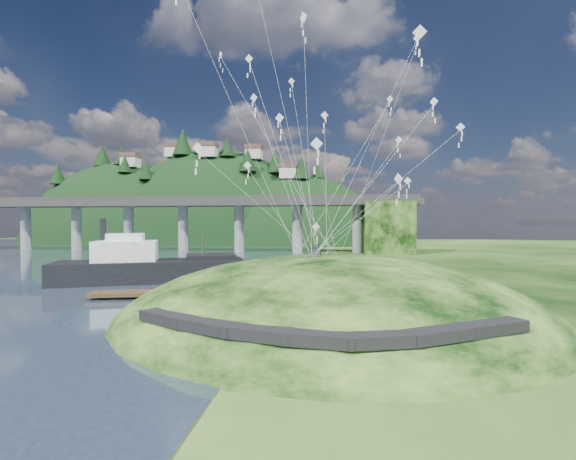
# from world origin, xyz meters

# --- Properties ---
(ground) EXTENTS (320.00, 320.00, 0.00)m
(ground) POSITION_xyz_m (0.00, 0.00, 0.00)
(ground) COLOR black
(ground) RESTS_ON ground
(grass_hill) EXTENTS (36.00, 32.00, 13.00)m
(grass_hill) POSITION_xyz_m (8.00, 2.00, -1.50)
(grass_hill) COLOR black
(grass_hill) RESTS_ON ground
(footpath) EXTENTS (22.29, 5.84, 0.83)m
(footpath) POSITION_xyz_m (7.46, -9.74, 2.08)
(footpath) COLOR black
(footpath) RESTS_ON ground
(bridge) EXTENTS (160.00, 11.00, 15.00)m
(bridge) POSITION_xyz_m (-26.46, 70.07, 9.70)
(bridge) COLOR #2D2B2B
(bridge) RESTS_ON ground
(far_ridge) EXTENTS (153.00, 70.00, 94.50)m
(far_ridge) POSITION_xyz_m (-43.58, 122.17, -7.44)
(far_ridge) COLOR black
(far_ridge) RESTS_ON ground
(work_barge) EXTENTS (24.34, 14.45, 8.26)m
(work_barge) POSITION_xyz_m (-15.63, 17.78, 2.07)
(work_barge) COLOR black
(work_barge) RESTS_ON ground
(wooden_dock) EXTENTS (15.14, 5.87, 1.07)m
(wooden_dock) POSITION_xyz_m (-8.84, 7.97, 0.47)
(wooden_dock) COLOR #3A2817
(wooden_dock) RESTS_ON ground
(kite_flyers) EXTENTS (1.14, 3.55, 1.88)m
(kite_flyers) POSITION_xyz_m (6.83, 2.75, 5.89)
(kite_flyers) COLOR #292936
(kite_flyers) RESTS_ON ground
(kite_swarm) EXTENTS (20.93, 17.41, 21.39)m
(kite_swarm) POSITION_xyz_m (6.72, 2.64, 17.78)
(kite_swarm) COLOR silver
(kite_swarm) RESTS_ON ground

